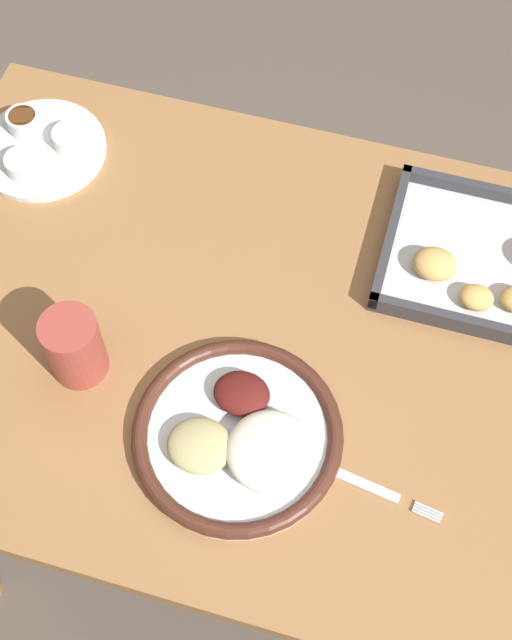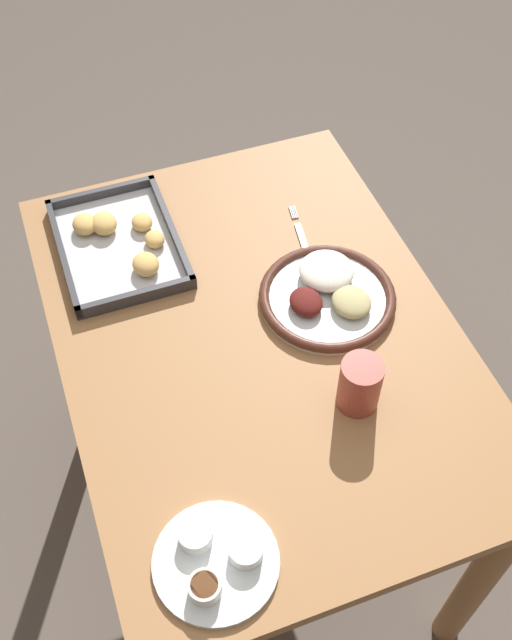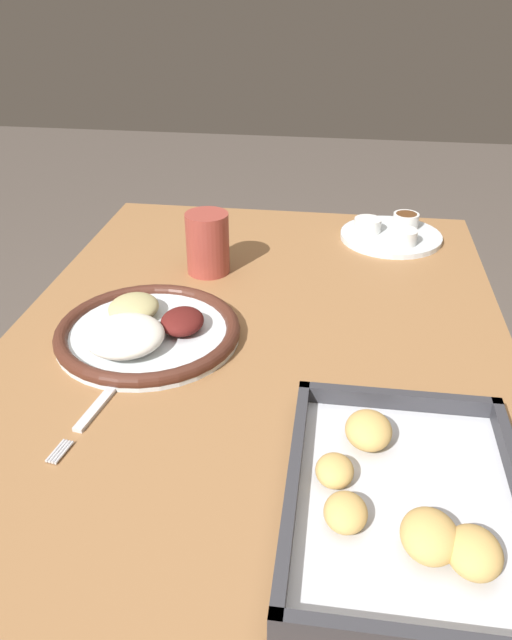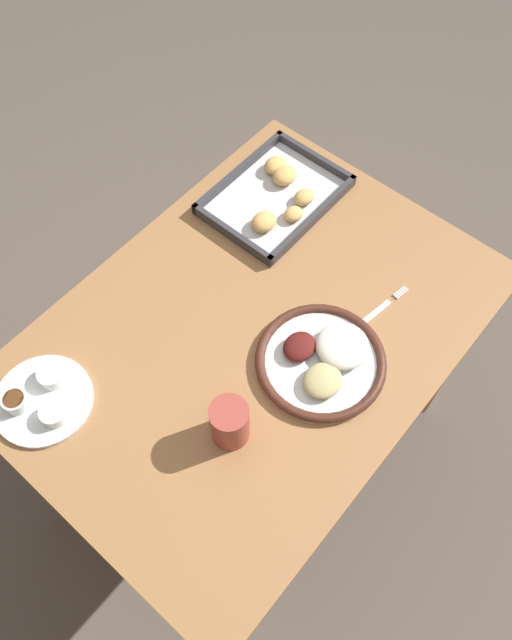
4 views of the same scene
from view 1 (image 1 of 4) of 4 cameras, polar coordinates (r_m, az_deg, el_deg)
The scene contains 7 objects.
ground_plane at distance 1.84m, azimuth -0.26°, elevation -11.68°, with size 8.00×8.00×0.00m, color #564C44.
dining_table at distance 1.28m, azimuth -0.36°, elevation -3.51°, with size 0.99×0.71×0.73m.
dinner_plate at distance 1.08m, azimuth -1.02°, elevation -7.44°, with size 0.26×0.26×0.05m.
fork at distance 1.08m, azimuth 6.54°, elevation -10.25°, with size 0.19×0.04×0.00m.
saucer_plate at distance 1.36m, azimuth -13.59°, elevation 10.77°, with size 0.19×0.19×0.04m.
baking_tray at distance 1.24m, azimuth 15.38°, elevation 3.51°, with size 0.31×0.23×0.04m.
drinking_cup at distance 1.11m, azimuth -11.56°, elevation -1.68°, with size 0.07×0.07×0.10m.
Camera 1 is at (0.16, -0.53, 1.75)m, focal length 50.00 mm.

